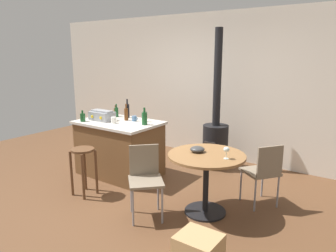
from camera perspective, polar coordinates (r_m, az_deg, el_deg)
The scene contains 20 objects.
ground_plane at distance 4.58m, azimuth -5.94°, elevation -12.41°, with size 8.80×8.80×0.00m, color brown.
back_wall at distance 6.10m, azimuth 8.15°, elevation 7.11°, with size 8.00×0.10×2.70m, color beige.
kitchen_island at distance 5.25m, azimuth -8.73°, elevation -3.91°, with size 1.32×0.89×0.89m.
wooden_stool at distance 4.58m, azimuth -15.03°, elevation -6.26°, with size 0.32×0.32×0.68m.
dining_table at distance 3.93m, azimuth 6.91°, elevation -7.61°, with size 0.94×0.94×0.77m.
folding_chair_near at distance 4.27m, azimuth 16.82°, elevation -7.61°, with size 0.56×0.56×0.85m.
folding_chair_far at distance 3.88m, azimuth -4.13°, elevation -8.90°, with size 0.57×0.57×0.87m.
wood_stove at distance 5.53m, azimuth 8.55°, elevation -1.70°, with size 0.44×0.45×2.37m.
toolbox at distance 5.26m, azimuth -11.79°, elevation 1.86°, with size 0.40×0.25×0.17m.
bottle_0 at distance 5.40m, azimuth -7.33°, elevation 2.79°, with size 0.07×0.07×0.32m.
bottle_1 at distance 5.24m, azimuth -15.12°, elevation 1.55°, with size 0.08×0.08×0.18m.
bottle_2 at distance 5.19m, azimuth -7.54°, elevation 2.15°, with size 0.06×0.06×0.27m.
bottle_3 at distance 4.84m, azimuth -4.26°, elevation 1.43°, with size 0.08×0.08×0.26m.
bottle_4 at distance 5.59m, azimuth -9.44°, elevation 2.54°, with size 0.06×0.06×0.19m.
bottle_5 at distance 5.06m, azimuth -4.21°, elevation 1.74°, with size 0.06×0.06×0.22m.
bottle_6 at distance 5.50m, azimuth -9.26°, elevation 2.53°, with size 0.06×0.06×0.22m.
cup_0 at distance 5.12m, azimuth -6.08°, elevation 1.36°, with size 0.11×0.08×0.08m.
cup_1 at distance 5.01m, azimuth -9.78°, elevation 1.05°, with size 0.11×0.08×0.10m.
wine_glass at distance 3.71m, azimuth 10.49°, elevation -4.27°, with size 0.07×0.07×0.14m.
serving_bowl at distance 3.93m, azimuth 5.31°, elevation -4.18°, with size 0.18×0.18×0.07m, color #383838.
Camera 1 is at (2.74, -3.11, 1.96)m, focal length 33.82 mm.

